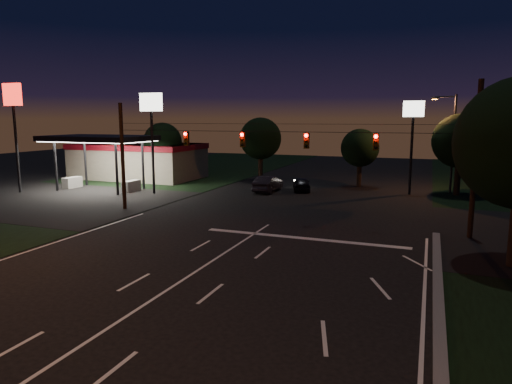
% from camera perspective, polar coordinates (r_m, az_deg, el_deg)
% --- Properties ---
extents(ground, '(140.00, 140.00, 0.00)m').
position_cam_1_polar(ground, '(17.82, -14.00, -13.67)').
color(ground, black).
rests_on(ground, ground).
extents(cross_street_left, '(20.00, 16.00, 0.02)m').
position_cam_1_polar(cross_street_left, '(42.26, -23.95, -0.95)').
color(cross_street_left, black).
rests_on(cross_street_left, ground).
extents(stop_bar, '(12.00, 0.50, 0.01)m').
position_cam_1_polar(stop_bar, '(26.62, 5.90, -5.76)').
color(stop_bar, silver).
rests_on(stop_bar, ground).
extents(utility_pole_right, '(0.30, 0.30, 9.00)m').
position_cam_1_polar(utility_pole_right, '(29.28, 25.12, -5.23)').
color(utility_pole_right, black).
rests_on(utility_pole_right, ground).
extents(utility_pole_left, '(0.28, 0.28, 8.00)m').
position_cam_1_polar(utility_pole_left, '(36.31, -16.06, -2.06)').
color(utility_pole_left, black).
rests_on(utility_pole_left, ground).
extents(signal_span, '(24.00, 0.40, 1.56)m').
position_cam_1_polar(signal_span, '(29.95, 2.23, 6.60)').
color(signal_span, black).
rests_on(signal_span, ground).
extents(gas_station, '(14.20, 16.10, 5.25)m').
position_cam_1_polar(gas_station, '(54.08, -14.77, 4.12)').
color(gas_station, gray).
rests_on(gas_station, ground).
extents(pole_sign_left_near, '(2.20, 0.30, 9.10)m').
position_cam_1_polar(pole_sign_left_near, '(42.52, -12.94, 9.12)').
color(pole_sign_left_near, black).
rests_on(pole_sign_left_near, ground).
extents(pole_sign_left_far, '(2.00, 0.30, 10.00)m').
position_cam_1_polar(pole_sign_left_far, '(47.46, -28.05, 9.03)').
color(pole_sign_left_far, black).
rests_on(pole_sign_left_far, ground).
extents(pole_sign_right, '(1.80, 0.30, 8.40)m').
position_cam_1_polar(pole_sign_right, '(43.41, 19.01, 7.87)').
color(pole_sign_right, black).
rests_on(pole_sign_right, ground).
extents(street_light_right_far, '(2.20, 0.35, 9.00)m').
position_cam_1_polar(street_light_right_far, '(45.43, 23.14, 6.41)').
color(street_light_right_far, black).
rests_on(street_light_right_far, ground).
extents(tree_far_a, '(4.20, 4.20, 6.42)m').
position_cam_1_polar(tree_far_a, '(51.56, -11.50, 6.10)').
color(tree_far_a, black).
rests_on(tree_far_a, ground).
extents(tree_far_b, '(4.60, 4.60, 6.98)m').
position_cam_1_polar(tree_far_b, '(50.70, 0.63, 6.63)').
color(tree_far_b, black).
rests_on(tree_far_b, ground).
extents(tree_far_c, '(3.80, 3.80, 5.86)m').
position_cam_1_polar(tree_far_c, '(47.03, 12.90, 5.34)').
color(tree_far_c, black).
rests_on(tree_far_c, ground).
extents(tree_far_d, '(4.80, 4.80, 7.30)m').
position_cam_1_polar(tree_far_d, '(44.61, 24.15, 5.77)').
color(tree_far_d, black).
rests_on(tree_far_d, ground).
extents(car_oncoming_a, '(2.66, 4.11, 1.30)m').
position_cam_1_polar(car_oncoming_a, '(43.91, 5.73, 1.01)').
color(car_oncoming_a, black).
rests_on(car_oncoming_a, ground).
extents(car_oncoming_b, '(1.61, 4.56, 1.50)m').
position_cam_1_polar(car_oncoming_b, '(43.16, 1.52, 1.04)').
color(car_oncoming_b, black).
rests_on(car_oncoming_b, ground).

